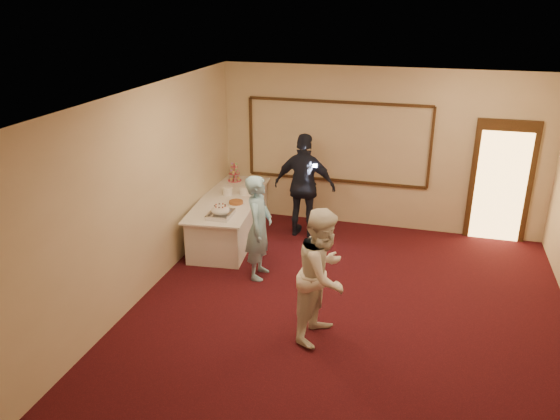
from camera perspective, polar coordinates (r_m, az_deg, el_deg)
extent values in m
plane|color=black|center=(7.68, 6.85, -11.44)|extent=(7.00, 7.00, 0.00)
cube|color=beige|center=(10.28, 10.41, 6.19)|extent=(6.00, 0.04, 3.00)
cube|color=beige|center=(4.03, -0.78, -19.80)|extent=(6.00, 0.04, 3.00)
cube|color=beige|center=(7.93, -14.53, 1.24)|extent=(0.04, 7.00, 3.00)
cube|color=white|center=(6.56, 8.02, 11.15)|extent=(6.00, 7.00, 0.04)
cube|color=black|center=(10.54, 5.83, 3.12)|extent=(3.40, 0.04, 0.05)
cube|color=black|center=(10.17, 6.15, 11.16)|extent=(3.40, 0.04, 0.05)
cube|color=black|center=(10.73, -3.06, 7.71)|extent=(0.05, 0.04, 1.50)
cube|color=black|center=(10.19, 15.48, 6.20)|extent=(0.05, 0.04, 1.50)
cube|color=black|center=(10.40, 22.09, 2.80)|extent=(1.05, 0.06, 2.20)
cube|color=#FFBF66|center=(10.40, 22.03, 2.23)|extent=(0.85, 0.02, 2.00)
cube|color=white|center=(9.98, -5.23, -0.88)|extent=(1.15, 2.54, 0.74)
cube|color=white|center=(9.84, -5.30, 1.19)|extent=(1.27, 2.68, 0.03)
cube|color=silver|center=(9.01, -6.23, -0.56)|extent=(0.39, 0.48, 0.04)
ellipsoid|color=silver|center=(8.98, -6.26, -0.03)|extent=(0.31, 0.31, 0.14)
cube|color=silver|center=(9.09, -5.31, -0.16)|extent=(0.18, 0.30, 0.01)
cylinder|color=#D44760|center=(10.69, -4.79, 3.98)|extent=(0.02, 0.02, 0.36)
cylinder|color=#D44760|center=(10.74, -4.76, 3.10)|extent=(0.27, 0.27, 0.01)
cylinder|color=#D44760|center=(10.70, -4.78, 3.83)|extent=(0.20, 0.20, 0.01)
cylinder|color=#D44760|center=(10.66, -4.80, 4.56)|extent=(0.14, 0.14, 0.01)
cylinder|color=white|center=(9.96, -5.50, 1.99)|extent=(0.18, 0.18, 0.15)
cylinder|color=white|center=(9.94, -5.52, 2.40)|extent=(0.18, 0.18, 0.01)
cylinder|color=white|center=(9.98, -3.80, 2.04)|extent=(0.16, 0.16, 0.14)
cylinder|color=white|center=(9.95, -3.81, 2.43)|extent=(0.17, 0.17, 0.01)
cylinder|color=white|center=(9.53, -4.61, 0.66)|extent=(0.29, 0.29, 0.01)
cylinder|color=brown|center=(9.52, -4.62, 0.82)|extent=(0.25, 0.25, 0.05)
imported|color=#85BDDB|center=(8.40, -2.22, -1.83)|extent=(0.41, 0.62, 1.66)
imported|color=white|center=(6.93, 4.52, -6.76)|extent=(0.85, 0.99, 1.77)
imported|color=black|center=(9.84, 2.59, 2.53)|extent=(1.14, 0.51, 1.92)
cube|color=white|center=(9.56, 3.66, 4.66)|extent=(0.08, 0.05, 0.05)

